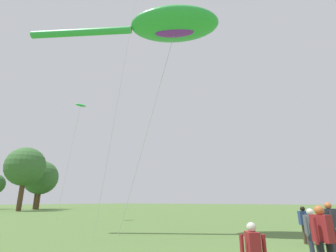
% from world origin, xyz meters
% --- Properties ---
extents(big_show_kite, '(7.94, 12.25, 13.83)m').
position_xyz_m(big_show_kite, '(2.90, 8.75, 13.11)').
color(big_show_kite, green).
rests_on(big_show_kite, ground).
extents(person_dark_jacket, '(0.53, 0.49, 1.67)m').
position_xyz_m(person_dark_jacket, '(-1.65, 1.41, 0.97)').
color(person_dark_jacket, black).
rests_on(person_dark_jacket, ground).
extents(person_grey_haired_man, '(0.61, 0.49, 1.74)m').
position_xyz_m(person_grey_haired_man, '(2.07, 1.35, 1.00)').
color(person_grey_haired_man, black).
rests_on(person_grey_haired_man, ground).
extents(person_navy_jacket, '(0.48, 0.46, 1.55)m').
position_xyz_m(person_navy_jacket, '(0.37, 1.80, 0.90)').
color(person_navy_jacket, '#282D42').
rests_on(person_navy_jacket, ground).
extents(person_child_front, '(0.48, 0.46, 1.55)m').
position_xyz_m(person_child_front, '(4.00, 2.40, 0.90)').
color(person_child_front, '#473828').
rests_on(person_child_front, ground).
extents(small_kite_streamer_purple, '(1.31, 2.97, 11.93)m').
position_xyz_m(small_kite_streamer_purple, '(6.91, 22.76, 11.62)').
color(small_kite_streamer_purple, green).
rests_on(small_kite_streamer_purple, ground).
extents(tree_shrub_far, '(7.51, 7.51, 12.08)m').
position_xyz_m(tree_shrub_far, '(16.94, 51.69, 8.27)').
color(tree_shrub_far, '#513823').
rests_on(tree_shrub_far, ground).
extents(tree_pine_center, '(4.63, 4.63, 9.21)m').
position_xyz_m(tree_pine_center, '(25.17, 61.03, 6.83)').
color(tree_pine_center, '#513823').
rests_on(tree_pine_center, ground).
extents(tree_oak_right, '(7.61, 7.61, 10.84)m').
position_xyz_m(tree_oak_right, '(24.17, 58.12, 7.00)').
color(tree_oak_right, '#513823').
rests_on(tree_oak_right, ground).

